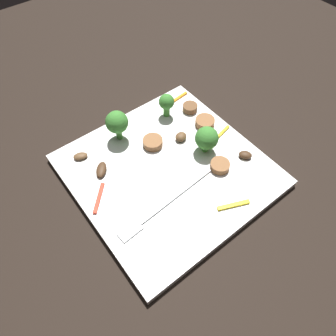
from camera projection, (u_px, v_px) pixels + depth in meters
ground_plane at (168, 173)px, 0.52m from camera, size 1.40×1.40×0.00m
plate at (168, 171)px, 0.51m from camera, size 0.30×0.30×0.01m
fork at (161, 207)px, 0.46m from camera, size 0.18×0.02×0.00m
broccoli_floret_0 at (207, 138)px, 0.50m from camera, size 0.04×0.04×0.05m
broccoli_floret_1 at (117, 123)px, 0.51m from camera, size 0.04×0.04×0.06m
broccoli_floret_2 at (167, 103)px, 0.55m from camera, size 0.03×0.03×0.05m
sausage_slice_0 at (190, 108)px, 0.58m from camera, size 0.03×0.03×0.01m
sausage_slice_1 at (153, 142)px, 0.53m from camera, size 0.05×0.05×0.01m
sausage_slice_2 at (220, 166)px, 0.50m from camera, size 0.03×0.03×0.01m
sausage_slice_3 at (205, 122)px, 0.56m from camera, size 0.05×0.05×0.01m
mushroom_0 at (181, 137)px, 0.54m from camera, size 0.03×0.02×0.01m
mushroom_1 at (245, 155)px, 0.51m from camera, size 0.03×0.03×0.01m
mushroom_2 at (80, 156)px, 0.51m from camera, size 0.03×0.02×0.01m
mushroom_3 at (101, 170)px, 0.50m from camera, size 0.03×0.03×0.01m
pepper_strip_0 at (99, 198)px, 0.47m from camera, size 0.04×0.04×0.00m
pepper_strip_1 at (233, 205)px, 0.46m from camera, size 0.05×0.03×0.00m
pepper_strip_2 at (178, 98)px, 0.60m from camera, size 0.04×0.01×0.00m
pepper_strip_3 at (223, 135)px, 0.54m from camera, size 0.05×0.01×0.00m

